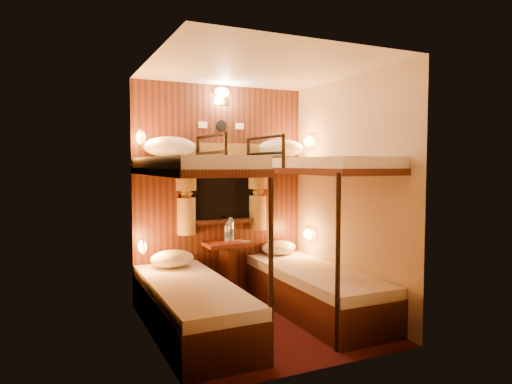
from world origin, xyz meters
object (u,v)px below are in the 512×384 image
table (227,263)px  bottle_right (231,231)px  bunk_left (191,271)px  bottle_left (227,234)px  bunk_right (315,259)px

table → bottle_right: (0.06, 0.04, 0.35)m
bunk_left → bottle_left: size_ratio=9.05×
bunk_left → bottle_right: (0.71, 0.82, 0.21)m
bottle_right → bunk_left: bearing=-130.6°
bunk_left → table: (0.65, 0.78, -0.14)m
bunk_right → bottle_right: 1.03m
bunk_left → bunk_right: (1.30, 0.00, 0.00)m
bunk_left → bottle_left: bearing=50.9°
bunk_right → bunk_left: bearing=180.0°
table → bunk_left: bearing=-129.7°
bottle_right → bottle_left: bearing=-163.1°
bunk_left → bunk_right: bearing=0.0°
bunk_left → bottle_left: bunk_left is taller
bunk_left → bunk_right: 1.30m
bunk_left → bottle_right: 1.10m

